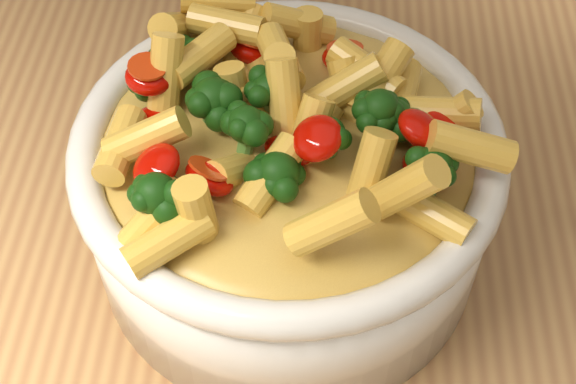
{
  "coord_description": "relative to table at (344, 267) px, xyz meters",
  "views": [
    {
      "loc": [
        -0.03,
        -0.36,
        1.34
      ],
      "look_at": [
        -0.04,
        -0.05,
        0.95
      ],
      "focal_mm": 50.0,
      "sensor_mm": 36.0,
      "label": 1
    }
  ],
  "objects": [
    {
      "name": "pasta_salad",
      "position": [
        -0.04,
        -0.05,
        0.22
      ],
      "size": [
        0.2,
        0.2,
        0.05
      ],
      "color": "#EDB84A",
      "rests_on": "serving_bowl"
    },
    {
      "name": "serving_bowl",
      "position": [
        -0.04,
        -0.05,
        0.16
      ],
      "size": [
        0.25,
        0.25,
        0.11
      ],
      "color": "white",
      "rests_on": "table"
    },
    {
      "name": "table",
      "position": [
        0.0,
        0.0,
        0.0
      ],
      "size": [
        1.2,
        0.8,
        0.9
      ],
      "color": "tan",
      "rests_on": "ground"
    }
  ]
}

